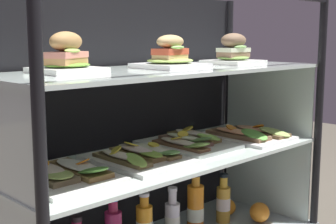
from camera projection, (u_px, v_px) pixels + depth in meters
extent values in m
cylinder|color=black|center=(41.00, 182.00, 1.08)|extent=(0.03, 0.03, 0.97)
cylinder|color=black|center=(319.00, 117.00, 1.95)|extent=(0.03, 0.03, 0.97)
cylinder|color=black|center=(228.00, 105.00, 2.28)|extent=(0.03, 0.03, 0.97)
cube|color=black|center=(124.00, 117.00, 1.85)|extent=(1.23, 0.01, 0.94)
cube|color=silver|center=(265.00, 172.00, 2.15)|extent=(0.01, 0.44, 0.35)
cube|color=silver|center=(168.00, 156.00, 1.70)|extent=(1.24, 0.45, 0.01)
cube|color=silver|center=(1.00, 140.00, 1.25)|extent=(0.01, 0.44, 0.29)
cube|color=silver|center=(268.00, 98.00, 2.09)|extent=(0.01, 0.44, 0.29)
cube|color=silver|center=(168.00, 70.00, 1.65)|extent=(1.24, 0.45, 0.01)
cube|color=white|center=(67.00, 70.00, 1.44)|extent=(0.19, 0.19, 0.02)
ellipsoid|color=#609731|center=(67.00, 65.00, 1.44)|extent=(0.15, 0.12, 0.01)
cube|color=tan|center=(67.00, 61.00, 1.44)|extent=(0.15, 0.12, 0.02)
cube|color=tan|center=(66.00, 55.00, 1.43)|extent=(0.15, 0.13, 0.02)
ellipsoid|color=#96B953|center=(72.00, 51.00, 1.41)|extent=(0.08, 0.06, 0.02)
ellipsoid|color=#A17845|center=(66.00, 42.00, 1.43)|extent=(0.15, 0.13, 0.06)
cube|color=white|center=(171.00, 66.00, 1.65)|extent=(0.21, 0.21, 0.02)
ellipsoid|color=#95B957|center=(171.00, 61.00, 1.65)|extent=(0.17, 0.15, 0.02)
cube|color=#DAB675|center=(171.00, 57.00, 1.65)|extent=(0.14, 0.10, 0.02)
cube|color=#C64B2F|center=(171.00, 52.00, 1.64)|extent=(0.14, 0.10, 0.02)
ellipsoid|color=#8CC566|center=(178.00, 47.00, 1.62)|extent=(0.08, 0.04, 0.01)
ellipsoid|color=tan|center=(171.00, 42.00, 1.64)|extent=(0.14, 0.10, 0.05)
cube|color=white|center=(233.00, 62.00, 1.90)|extent=(0.19, 0.19, 0.02)
ellipsoid|color=#719D45|center=(233.00, 58.00, 1.89)|extent=(0.14, 0.12, 0.02)
cube|color=#8A6B4F|center=(233.00, 55.00, 1.89)|extent=(0.12, 0.08, 0.02)
cube|color=beige|center=(233.00, 50.00, 1.89)|extent=(0.12, 0.09, 0.02)
ellipsoid|color=#90C370|center=(240.00, 47.00, 1.86)|extent=(0.07, 0.03, 0.02)
ellipsoid|color=brown|center=(233.00, 40.00, 1.88)|extent=(0.12, 0.09, 0.06)
cube|color=white|center=(60.00, 177.00, 1.41)|extent=(0.26, 0.34, 0.01)
cube|color=brown|center=(46.00, 174.00, 1.38)|extent=(0.09, 0.23, 0.02)
ellipsoid|color=#9EB85B|center=(58.00, 175.00, 1.33)|extent=(0.10, 0.13, 0.02)
ellipsoid|color=#F6E1CB|center=(45.00, 169.00, 1.38)|extent=(0.07, 0.18, 0.02)
cylinder|color=orange|center=(41.00, 165.00, 1.37)|extent=(0.05, 0.05, 0.02)
cube|color=brown|center=(78.00, 170.00, 1.43)|extent=(0.09, 0.25, 0.02)
ellipsoid|color=#54933B|center=(93.00, 170.00, 1.37)|extent=(0.09, 0.13, 0.05)
ellipsoid|color=silver|center=(78.00, 165.00, 1.43)|extent=(0.07, 0.20, 0.01)
cylinder|color=orange|center=(82.00, 162.00, 1.43)|extent=(0.06, 0.06, 0.02)
cube|color=white|center=(138.00, 160.00, 1.59)|extent=(0.26, 0.34, 0.01)
cube|color=brown|center=(121.00, 159.00, 1.55)|extent=(0.06, 0.24, 0.01)
ellipsoid|color=#8FBF4D|center=(136.00, 160.00, 1.49)|extent=(0.08, 0.13, 0.03)
ellipsoid|color=#F1E3D0|center=(121.00, 155.00, 1.55)|extent=(0.05, 0.19, 0.02)
cylinder|color=yellow|center=(115.00, 150.00, 1.56)|extent=(0.06, 0.06, 0.03)
cube|color=brown|center=(137.00, 154.00, 1.61)|extent=(0.06, 0.23, 0.01)
ellipsoid|color=#7DA73C|center=(150.00, 154.00, 1.56)|extent=(0.06, 0.12, 0.02)
ellipsoid|color=silver|center=(136.00, 149.00, 1.61)|extent=(0.05, 0.18, 0.02)
cylinder|color=yellow|center=(131.00, 144.00, 1.63)|extent=(0.05, 0.05, 0.02)
cube|color=brown|center=(154.00, 153.00, 1.64)|extent=(0.06, 0.22, 0.01)
ellipsoid|color=#669E53|center=(167.00, 153.00, 1.59)|extent=(0.05, 0.11, 0.04)
ellipsoid|color=white|center=(154.00, 148.00, 1.64)|extent=(0.05, 0.18, 0.02)
cylinder|color=yellow|center=(153.00, 145.00, 1.64)|extent=(0.05, 0.05, 0.01)
cube|color=white|center=(188.00, 145.00, 1.81)|extent=(0.26, 0.34, 0.02)
cube|color=brown|center=(180.00, 145.00, 1.74)|extent=(0.06, 0.24, 0.01)
ellipsoid|color=#88BB54|center=(195.00, 146.00, 1.69)|extent=(0.07, 0.13, 0.04)
ellipsoid|color=silver|center=(180.00, 142.00, 1.74)|extent=(0.05, 0.19, 0.02)
cylinder|color=yellow|center=(176.00, 138.00, 1.76)|extent=(0.04, 0.04, 0.02)
cube|color=brown|center=(185.00, 140.00, 1.82)|extent=(0.06, 0.23, 0.01)
ellipsoid|color=#558142|center=(199.00, 140.00, 1.77)|extent=(0.06, 0.12, 0.05)
ellipsoid|color=#E8EEC3|center=(185.00, 137.00, 1.82)|extent=(0.05, 0.19, 0.01)
cylinder|color=yellow|center=(183.00, 134.00, 1.82)|extent=(0.06, 0.06, 0.02)
cube|color=brown|center=(194.00, 137.00, 1.88)|extent=(0.06, 0.24, 0.01)
ellipsoid|color=#99D65A|center=(207.00, 136.00, 1.83)|extent=(0.06, 0.12, 0.03)
ellipsoid|color=silver|center=(194.00, 133.00, 1.88)|extent=(0.05, 0.19, 0.02)
cylinder|color=yellow|center=(187.00, 129.00, 1.90)|extent=(0.07, 0.07, 0.03)
cube|color=white|center=(245.00, 137.00, 1.97)|extent=(0.26, 0.34, 0.01)
cube|color=brown|center=(238.00, 135.00, 1.94)|extent=(0.09, 0.27, 0.02)
ellipsoid|color=#64B647|center=(254.00, 134.00, 1.88)|extent=(0.12, 0.15, 0.04)
ellipsoid|color=#F5A679|center=(238.00, 131.00, 1.93)|extent=(0.07, 0.21, 0.01)
cylinder|color=orange|center=(232.00, 128.00, 1.96)|extent=(0.06, 0.06, 0.02)
cube|color=brown|center=(258.00, 132.00, 2.00)|extent=(0.09, 0.27, 0.01)
ellipsoid|color=#9DBA5E|center=(274.00, 132.00, 1.94)|extent=(0.10, 0.15, 0.04)
ellipsoid|color=#E9A883|center=(258.00, 129.00, 1.99)|extent=(0.07, 0.21, 0.01)
cylinder|color=orange|center=(258.00, 127.00, 1.99)|extent=(0.06, 0.06, 0.03)
cylinder|color=black|center=(77.00, 218.00, 1.54)|extent=(0.04, 0.04, 0.02)
cylinder|color=#9A1D43|center=(113.00, 206.00, 1.61)|extent=(0.03, 0.03, 0.04)
cylinder|color=#3172B8|center=(113.00, 199.00, 1.61)|extent=(0.04, 0.04, 0.01)
cylinder|color=orange|center=(144.00, 201.00, 1.73)|extent=(0.03, 0.03, 0.04)
cylinder|color=silver|center=(144.00, 195.00, 1.72)|extent=(0.04, 0.04, 0.01)
cylinder|color=white|center=(172.00, 221.00, 1.85)|extent=(0.06, 0.06, 0.14)
cylinder|color=white|center=(172.00, 222.00, 1.85)|extent=(0.06, 0.06, 0.05)
cylinder|color=white|center=(172.00, 197.00, 1.83)|extent=(0.03, 0.03, 0.05)
cylinder|color=silver|center=(172.00, 189.00, 1.83)|extent=(0.04, 0.04, 0.01)
cylinder|color=orange|center=(195.00, 208.00, 1.93)|extent=(0.07, 0.07, 0.18)
cylinder|color=white|center=(195.00, 214.00, 1.93)|extent=(0.07, 0.07, 0.05)
cylinder|color=orange|center=(196.00, 181.00, 1.91)|extent=(0.03, 0.03, 0.04)
cylinder|color=black|center=(196.00, 174.00, 1.91)|extent=(0.04, 0.04, 0.01)
cylinder|color=gold|center=(223.00, 205.00, 2.02)|extent=(0.06, 0.06, 0.15)
cylinder|color=silver|center=(223.00, 204.00, 2.02)|extent=(0.06, 0.06, 0.05)
cylinder|color=gold|center=(224.00, 182.00, 2.00)|extent=(0.03, 0.03, 0.05)
cylinder|color=black|center=(224.00, 175.00, 2.00)|extent=(0.04, 0.04, 0.01)
sphere|color=orange|center=(260.00, 212.00, 2.02)|extent=(0.08, 0.08, 0.08)
sphere|color=orange|center=(228.00, 207.00, 2.10)|extent=(0.07, 0.07, 0.07)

